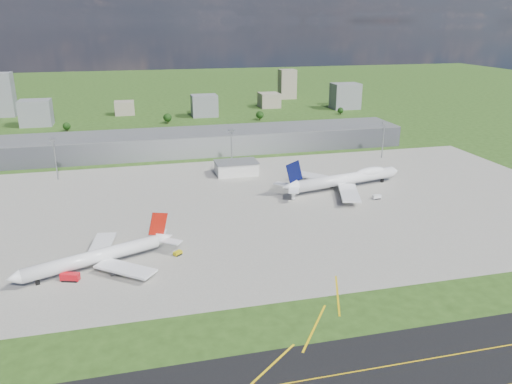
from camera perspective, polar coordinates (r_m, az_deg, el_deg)
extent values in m
plane|color=#2A4916|center=(366.74, -5.38, 4.13)|extent=(1400.00, 1400.00, 0.00)
cube|color=gray|center=(265.53, 0.38, -1.61)|extent=(360.00, 190.00, 0.08)
cube|color=slate|center=(379.35, -5.76, 5.79)|extent=(300.00, 42.00, 15.00)
cube|color=silver|center=(319.84, -2.26, 2.73)|extent=(26.00, 16.00, 8.00)
cylinder|color=gray|center=(329.74, -21.94, 3.38)|extent=(0.70, 0.70, 25.00)
cube|color=gray|center=(326.83, -22.21, 5.53)|extent=(3.50, 2.00, 1.20)
cylinder|color=gray|center=(331.82, -2.81, 4.84)|extent=(0.70, 0.70, 25.00)
cube|color=gray|center=(328.94, -2.84, 7.00)|extent=(3.50, 2.00, 1.20)
cylinder|color=gray|center=(368.35, 14.31, 5.69)|extent=(0.70, 0.70, 25.00)
cube|color=gray|center=(365.76, 14.48, 7.64)|extent=(3.50, 2.00, 1.20)
cylinder|color=white|center=(208.20, -18.12, -7.13)|extent=(52.12, 25.10, 5.57)
cone|color=white|center=(203.05, -26.03, -8.89)|extent=(6.38, 6.90, 5.57)
cone|color=white|center=(217.42, -10.46, -5.10)|extent=(8.97, 7.93, 5.57)
cube|color=maroon|center=(208.49, -18.55, -7.67)|extent=(41.90, 18.46, 1.21)
cube|color=white|center=(199.69, -14.70, -8.47)|extent=(24.14, 21.53, 0.84)
cube|color=white|center=(222.48, -17.22, -5.78)|extent=(11.76, 25.11, 0.84)
cube|color=#991108|center=(213.95, -11.12, -3.60)|extent=(8.77, 3.85, 11.23)
cylinder|color=#38383D|center=(202.79, -15.62, -8.68)|extent=(5.85, 4.65, 2.97)
cylinder|color=#38383D|center=(219.56, -17.43, -6.65)|extent=(5.85, 4.65, 2.97)
cube|color=black|center=(207.74, -16.17, -8.20)|extent=(1.79, 1.59, 2.32)
cube|color=black|center=(214.93, -16.95, -7.33)|extent=(1.79, 1.59, 2.32)
cube|color=black|center=(205.77, -23.71, -9.40)|extent=(1.79, 1.59, 2.32)
cylinder|color=white|center=(296.02, 10.26, 1.48)|extent=(67.11, 20.84, 6.72)
cone|color=white|center=(318.22, 15.56, 2.31)|extent=(6.72, 7.72, 6.72)
cone|color=white|center=(275.75, 3.87, 0.63)|extent=(9.90, 8.41, 6.72)
cube|color=navy|center=(297.88, 10.57, 1.15)|extent=(54.45, 14.40, 1.41)
ellipsoid|color=white|center=(305.80, 12.93, 2.26)|extent=(22.45, 11.14, 6.05)
cube|color=white|center=(304.11, 6.94, 1.74)|extent=(27.56, 28.95, 0.98)
cube|color=white|center=(278.54, 10.59, -0.08)|extent=(18.51, 31.78, 0.98)
cube|color=#070C38|center=(274.69, 4.40, 2.28)|extent=(10.67, 2.82, 13.10)
cylinder|color=#38383D|center=(301.62, 8.26, 1.12)|extent=(6.56, 4.66, 3.47)
cylinder|color=#38383D|center=(306.91, 6.17, 1.52)|extent=(6.56, 4.66, 3.47)
cylinder|color=#38383D|center=(286.60, 10.44, 0.04)|extent=(6.56, 4.66, 3.47)
cylinder|color=#38383D|center=(274.86, 10.71, -0.80)|extent=(6.56, 4.66, 3.47)
cube|color=black|center=(297.52, 8.64, 0.73)|extent=(1.97, 1.64, 2.71)
cube|color=black|center=(290.00, 9.73, 0.19)|extent=(1.97, 1.64, 2.71)
cube|color=black|center=(313.66, 14.22, 1.31)|extent=(1.97, 1.64, 2.71)
cube|color=red|center=(203.57, -20.49, -9.06)|extent=(7.51, 4.64, 2.82)
cube|color=black|center=(204.21, -20.44, -9.41)|extent=(6.55, 4.45, 0.70)
cube|color=#B8A50A|center=(213.34, -8.94, -6.89)|extent=(4.12, 3.80, 1.44)
cube|color=black|center=(213.65, -8.93, -7.06)|extent=(3.75, 3.56, 0.70)
cube|color=white|center=(276.28, 4.30, -0.52)|extent=(3.41, 5.07, 2.05)
cube|color=black|center=(276.62, 4.29, -0.72)|extent=(3.29, 4.44, 0.70)
cube|color=white|center=(283.13, 13.63, -0.53)|extent=(4.88, 2.57, 2.10)
cube|color=black|center=(283.48, 13.61, -0.73)|extent=(4.18, 2.62, 0.70)
cube|color=slate|center=(515.20, -23.85, 8.28)|extent=(28.00, 22.00, 24.00)
cube|color=gray|center=(547.85, -14.79, 9.28)|extent=(20.00, 18.00, 14.00)
cube|color=slate|center=(522.41, -5.93, 9.79)|extent=(26.00, 20.00, 22.00)
cube|color=gray|center=(577.66, 1.50, 10.46)|extent=(22.00, 24.00, 16.00)
cube|color=slate|center=(575.46, 10.16, 10.75)|extent=(30.00, 22.00, 28.00)
cube|color=slate|center=(579.93, -26.99, 9.88)|extent=(22.00, 20.00, 44.00)
cube|color=gray|center=(644.60, 3.58, 12.21)|extent=(20.00, 18.00, 36.00)
cylinder|color=#382314|center=(478.52, -20.78, 6.67)|extent=(0.70, 0.70, 3.00)
sphere|color=black|center=(477.88, -20.83, 7.06)|extent=(6.75, 6.75, 6.75)
cylinder|color=#382314|center=(490.57, -10.05, 7.92)|extent=(0.70, 0.70, 3.60)
sphere|color=black|center=(489.83, -10.08, 8.38)|extent=(8.10, 8.10, 8.10)
cylinder|color=#382314|center=(499.62, 0.44, 8.39)|extent=(0.70, 0.70, 3.40)
sphere|color=black|center=(498.93, 0.44, 8.82)|extent=(7.65, 7.65, 7.65)
cylinder|color=#382314|center=(537.79, 9.61, 8.85)|extent=(0.70, 0.70, 2.80)
sphere|color=black|center=(537.26, 9.63, 9.18)|extent=(6.30, 6.30, 6.30)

